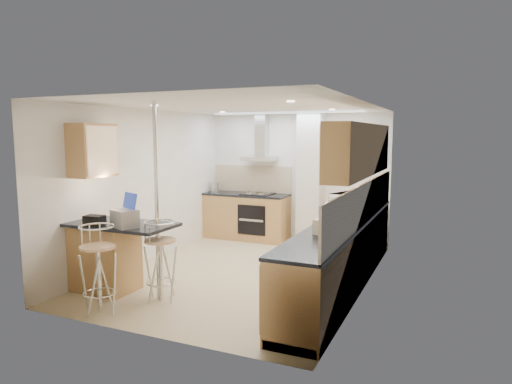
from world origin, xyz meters
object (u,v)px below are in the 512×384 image
at_px(bar_stool_end, 161,261).
at_px(bread_bin, 330,227).
at_px(laptop, 125,219).
at_px(bar_stool_near, 98,269).
at_px(microwave, 349,204).

bearing_deg(bar_stool_end, bread_bin, -34.39).
xyz_separation_m(laptop, bread_bin, (2.42, 0.74, -0.04)).
bearing_deg(laptop, bread_bin, 40.50).
xyz_separation_m(bar_stool_near, bread_bin, (2.45, 1.20, 0.48)).
bearing_deg(bar_stool_near, microwave, 71.34).
distance_m(microwave, bar_stool_end, 2.86).
distance_m(bar_stool_near, bar_stool_end, 0.76).
bearing_deg(bar_stool_end, microwave, -3.19).
bearing_deg(bread_bin, microwave, 117.39).
height_order(microwave, bar_stool_near, microwave).
relative_size(bar_stool_near, bread_bin, 3.10).
xyz_separation_m(laptop, bar_stool_end, (0.40, 0.18, -0.54)).
height_order(bar_stool_near, bread_bin, bread_bin).
distance_m(microwave, bar_stool_near, 3.60).
height_order(bar_stool_end, bread_bin, bread_bin).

